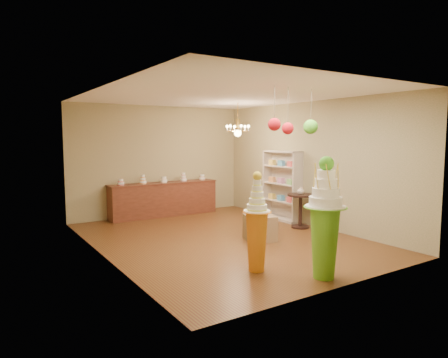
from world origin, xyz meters
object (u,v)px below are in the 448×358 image
pedestal_green (325,227)px  pedestal_orange (257,233)px  sideboard (164,199)px  round_table (300,206)px

pedestal_green → pedestal_orange: pedestal_green is taller
sideboard → round_table: bearing=-56.0°
round_table → sideboard: bearing=124.0°
pedestal_green → pedestal_orange: size_ratio=1.16×
sideboard → pedestal_green: bearing=-90.0°
pedestal_orange → round_table: bearing=34.4°
pedestal_orange → sideboard: bearing=82.5°
pedestal_orange → sideboard: (0.66, 5.00, -0.14)m
pedestal_green → sideboard: size_ratio=0.61×
pedestal_orange → round_table: 3.35m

